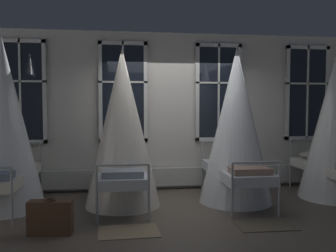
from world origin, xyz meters
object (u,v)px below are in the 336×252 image
at_px(cot_second, 122,130).
at_px(suitcase_dark, 50,217).
at_px(cot_fourth, 335,127).
at_px(cot_third, 236,128).
at_px(cot_first, 4,127).

height_order(cot_second, suitcase_dark, cot_second).
bearing_deg(cot_fourth, cot_second, 88.70).
xyz_separation_m(cot_third, cot_fourth, (1.85, 0.02, -0.01)).
height_order(cot_first, cot_second, cot_first).
height_order(cot_first, cot_third, cot_first).
height_order(cot_second, cot_third, cot_third).
relative_size(cot_second, suitcase_dark, 4.53).
xyz_separation_m(cot_first, cot_fourth, (5.67, -0.08, -0.06)).
relative_size(cot_third, suitcase_dark, 4.62).
bearing_deg(cot_fourth, cot_first, 88.40).
height_order(cot_fourth, suitcase_dark, cot_fourth).
distance_m(cot_first, cot_fourth, 5.67).
bearing_deg(cot_third, cot_second, 88.44).
bearing_deg(cot_second, cot_first, 89.89).
xyz_separation_m(cot_second, cot_fourth, (3.79, -0.03, 0.02)).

